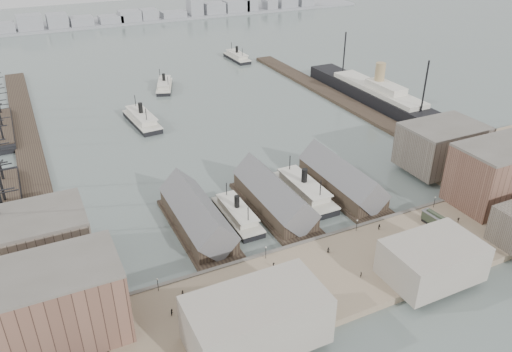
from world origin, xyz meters
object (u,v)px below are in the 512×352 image
tram (437,222)px  ocean_steamer (378,95)px  horse_cart_right (420,250)px  horse_cart_left (192,301)px  horse_cart_center (294,278)px  ferry_docked_west (237,214)px

tram → ocean_steamer: bearing=56.2°
horse_cart_right → horse_cart_left: bearing=79.2°
ocean_steamer → horse_cart_left: ocean_steamer is taller
tram → horse_cart_right: bearing=-155.2°
tram → horse_cart_center: size_ratio=2.26×
horse_cart_center → ferry_docked_west: bearing=32.7°
horse_cart_center → horse_cart_right: bearing=-65.2°
tram → ferry_docked_west: bearing=142.5°
horse_cart_left → horse_cart_center: horse_cart_center is taller
horse_cart_right → horse_cart_center: bearing=79.2°
ferry_docked_west → horse_cart_left: (-25.94, -31.60, 0.66)m
horse_cart_left → horse_cart_right: (63.73, -8.33, -0.02)m
tram → horse_cart_center: (-50.38, -2.39, -1.10)m
horse_cart_right → ferry_docked_west: bearing=40.1°
tram → horse_cart_center: 50.45m
ocean_steamer → horse_cart_center: ocean_steamer is taller
horse_cart_left → horse_cart_right: size_ratio=0.96×
tram → horse_cart_left: (-76.62, 1.02, -1.15)m
ocean_steamer → horse_cart_left: size_ratio=23.37×
ferry_docked_west → tram: 60.30m
ferry_docked_west → horse_cart_center: 35.03m
horse_cart_left → tram: bearing=-51.7°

